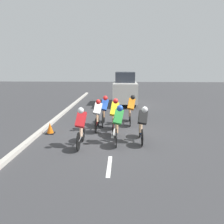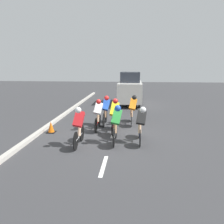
{
  "view_description": "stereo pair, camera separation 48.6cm",
  "coord_description": "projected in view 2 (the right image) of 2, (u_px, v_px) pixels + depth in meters",
  "views": [
    {
      "loc": [
        -0.33,
        8.84,
        2.94
      ],
      "look_at": [
        0.05,
        -0.34,
        0.95
      ],
      "focal_mm": 35.0,
      "sensor_mm": 36.0,
      "label": 1
    },
    {
      "loc": [
        -0.82,
        8.81,
        2.94
      ],
      "look_at": [
        0.05,
        -0.34,
        0.95
      ],
      "focal_mm": 35.0,
      "sensor_mm": 36.0,
      "label": 2
    }
  ],
  "objects": [
    {
      "name": "cyclist_blue",
      "position": [
        106.0,
        109.0,
        10.74
      ],
      "size": [
        0.44,
        1.65,
        1.51
      ],
      "color": "black",
      "rests_on": "ground"
    },
    {
      "name": "cyclist_yellow",
      "position": [
        114.0,
        115.0,
        9.49
      ],
      "size": [
        0.42,
        1.67,
        1.57
      ],
      "color": "black",
      "rests_on": "ground"
    },
    {
      "name": "lane_stripe_mid",
      "position": [
        113.0,
        133.0,
        9.6
      ],
      "size": [
        0.12,
        1.4,
        0.01
      ],
      "primitive_type": "cube",
      "color": "white",
      "rests_on": "ground"
    },
    {
      "name": "cyclist_orange",
      "position": [
        132.0,
        109.0,
        10.87
      ],
      "size": [
        0.44,
        1.68,
        1.52
      ],
      "color": "black",
      "rests_on": "ground"
    },
    {
      "name": "lane_stripe_near",
      "position": [
        104.0,
        166.0,
        6.48
      ],
      "size": [
        0.12,
        1.4,
        0.01
      ],
      "primitive_type": "cube",
      "color": "white",
      "rests_on": "ground"
    },
    {
      "name": "ground_plane",
      "position": [
        112.0,
        136.0,
        9.27
      ],
      "size": [
        60.0,
        60.0,
        0.0
      ],
      "primitive_type": "plane",
      "color": "#38383A"
    },
    {
      "name": "cyclist_white",
      "position": [
        98.0,
        113.0,
        9.96
      ],
      "size": [
        0.42,
        1.69,
        1.46
      ],
      "color": "black",
      "rests_on": "ground"
    },
    {
      "name": "curb",
      "position": [
        43.0,
        130.0,
        9.88
      ],
      "size": [
        0.2,
        26.49,
        0.14
      ],
      "primitive_type": "cube",
      "color": "#B7B2A8",
      "rests_on": "ground"
    },
    {
      "name": "lane_stripe_far",
      "position": [
        118.0,
        116.0,
        12.71
      ],
      "size": [
        0.12,
        1.4,
        0.01
      ],
      "primitive_type": "cube",
      "color": "white",
      "rests_on": "ground"
    },
    {
      "name": "traffic_cone",
      "position": [
        51.0,
        127.0,
        9.64
      ],
      "size": [
        0.36,
        0.36,
        0.49
      ],
      "color": "black",
      "rests_on": "ground"
    },
    {
      "name": "cyclist_black",
      "position": [
        141.0,
        123.0,
        8.27
      ],
      "size": [
        0.4,
        1.65,
        1.45
      ],
      "color": "black",
      "rests_on": "ground"
    },
    {
      "name": "support_car",
      "position": [
        130.0,
        89.0,
        16.38
      ],
      "size": [
        1.7,
        3.99,
        2.43
      ],
      "color": "black",
      "rests_on": "ground"
    },
    {
      "name": "cyclist_green",
      "position": [
        116.0,
        123.0,
        8.22
      ],
      "size": [
        0.43,
        1.7,
        1.52
      ],
      "color": "black",
      "rests_on": "ground"
    },
    {
      "name": "cyclist_red",
      "position": [
        79.0,
        125.0,
        7.93
      ],
      "size": [
        0.4,
        1.61,
        1.51
      ],
      "color": "black",
      "rests_on": "ground"
    }
  ]
}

